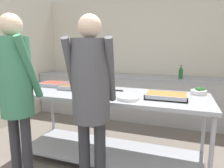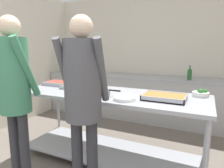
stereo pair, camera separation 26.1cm
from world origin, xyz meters
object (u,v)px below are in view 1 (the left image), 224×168
at_px(serving_tray_vegetables, 166,96).
at_px(guest_serving_left, 91,90).
at_px(plate_stack, 128,98).
at_px(guest_serving_right, 16,85).
at_px(water_bottle, 181,72).
at_px(serving_tray_roast, 77,87).
at_px(broccoli_bowl, 199,92).
at_px(sauce_pan, 102,92).
at_px(serving_tray_greens, 54,84).

height_order(serving_tray_vegetables, guest_serving_left, guest_serving_left).
relative_size(plate_stack, guest_serving_right, 0.14).
xyz_separation_m(serving_tray_vegetables, water_bottle, (0.13, 1.71, 0.09)).
distance_m(guest_serving_left, guest_serving_right, 0.75).
height_order(serving_tray_roast, guest_serving_left, guest_serving_left).
distance_m(plate_stack, broccoli_bowl, 0.93).
xyz_separation_m(sauce_pan, water_bottle, (0.87, 1.83, 0.07)).
bearing_deg(serving_tray_greens, plate_stack, -18.33).
xyz_separation_m(sauce_pan, guest_serving_right, (-0.62, -0.69, 0.17)).
relative_size(plate_stack, water_bottle, 0.98).
bearing_deg(sauce_pan, broccoli_bowl, 22.18).
xyz_separation_m(serving_tray_greens, plate_stack, (1.28, -0.42, -0.01)).
relative_size(serving_tray_vegetables, broccoli_bowl, 2.42).
xyz_separation_m(guest_serving_left, guest_serving_right, (-0.73, -0.15, 0.03)).
bearing_deg(guest_serving_right, sauce_pan, 48.17).
bearing_deg(water_bottle, serving_tray_greens, -140.19).
bearing_deg(guest_serving_left, water_bottle, 72.31).
distance_m(serving_tray_vegetables, broccoli_bowl, 0.49).
bearing_deg(water_bottle, serving_tray_roast, -129.74).
bearing_deg(broccoli_bowl, serving_tray_greens, -176.65).
distance_m(serving_tray_greens, guest_serving_left, 1.37).
relative_size(serving_tray_greens, guest_serving_right, 0.21).
bearing_deg(serving_tray_vegetables, serving_tray_roast, 175.08).
relative_size(plate_stack, serving_tray_vegetables, 0.55).
relative_size(serving_tray_roast, guest_serving_right, 0.26).
relative_size(serving_tray_greens, serving_tray_roast, 0.82).
bearing_deg(water_bottle, guest_serving_right, -120.58).
xyz_separation_m(serving_tray_roast, plate_stack, (0.82, -0.32, -0.01)).
bearing_deg(sauce_pan, water_bottle, 64.55).
bearing_deg(guest_serving_right, broccoli_bowl, 33.54).
distance_m(serving_tray_greens, serving_tray_roast, 0.47).
relative_size(serving_tray_vegetables, guest_serving_right, 0.25).
distance_m(serving_tray_vegetables, water_bottle, 1.72).
xyz_separation_m(serving_tray_roast, serving_tray_vegetables, (1.21, -0.10, 0.00)).
bearing_deg(broccoli_bowl, guest_serving_right, -146.46).
bearing_deg(serving_tray_vegetables, water_bottle, 85.78).
xyz_separation_m(serving_tray_roast, sauce_pan, (0.47, -0.22, 0.02)).
height_order(broccoli_bowl, water_bottle, water_bottle).
xyz_separation_m(plate_stack, water_bottle, (0.52, 1.92, 0.09)).
height_order(sauce_pan, broccoli_bowl, broccoli_bowl).
relative_size(serving_tray_vegetables, guest_serving_left, 0.26).
height_order(plate_stack, water_bottle, water_bottle).
bearing_deg(plate_stack, guest_serving_right, -148.38).
bearing_deg(serving_tray_vegetables, serving_tray_greens, 172.73).
bearing_deg(broccoli_bowl, serving_tray_roast, -171.74).
xyz_separation_m(broccoli_bowl, guest_serving_left, (-0.99, -0.99, 0.15)).
height_order(broccoli_bowl, guest_serving_left, guest_serving_left).
bearing_deg(guest_serving_right, serving_tray_roast, 80.44).
bearing_deg(guest_serving_right, guest_serving_left, 11.55).
distance_m(guest_serving_right, water_bottle, 2.93).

